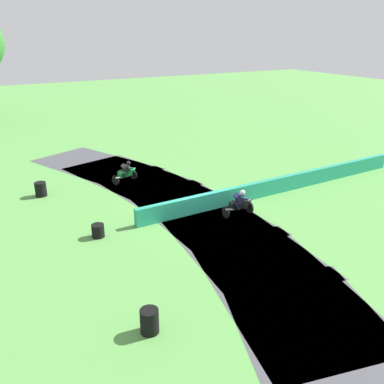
# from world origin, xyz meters

# --- Properties ---
(ground_plane) EXTENTS (120.00, 120.00, 0.00)m
(ground_plane) POSITION_xyz_m (0.00, 0.00, 0.00)
(ground_plane) COLOR #569947
(track_asphalt) EXTENTS (8.68, 30.64, 0.01)m
(track_asphalt) POSITION_xyz_m (-0.86, -0.02, 0.00)
(track_asphalt) COLOR #47474C
(track_asphalt) RESTS_ON ground
(safety_barrier) EXTENTS (18.01, 0.77, 0.90)m
(safety_barrier) POSITION_xyz_m (5.55, 0.15, 0.45)
(safety_barrier) COLOR #239375
(safety_barrier) RESTS_ON ground
(motorcycle_lead_black) EXTENTS (1.69, 0.73, 1.42)m
(motorcycle_lead_black) POSITION_xyz_m (1.60, -1.38, 0.66)
(motorcycle_lead_black) COLOR black
(motorcycle_lead_black) RESTS_ON ground
(motorcycle_chase_green) EXTENTS (1.73, 1.19, 1.43)m
(motorcycle_chase_green) POSITION_xyz_m (-1.55, 6.02, 0.64)
(motorcycle_chase_green) COLOR black
(motorcycle_chase_green) RESTS_ON ground
(tire_stack_near) EXTENTS (0.58, 0.58, 0.80)m
(tire_stack_near) POSITION_xyz_m (-5.84, -7.12, 0.40)
(tire_stack_near) COLOR black
(tire_stack_near) RESTS_ON ground
(tire_stack_mid_a) EXTENTS (0.57, 0.57, 0.60)m
(tire_stack_mid_a) POSITION_xyz_m (-5.28, -0.17, 0.30)
(tire_stack_mid_a) COLOR black
(tire_stack_mid_a) RESTS_ON ground
(tire_stack_mid_b) EXTENTS (0.63, 0.63, 0.80)m
(tire_stack_mid_b) POSITION_xyz_m (-6.55, 6.19, 0.40)
(tire_stack_mid_b) COLOR black
(tire_stack_mid_b) RESTS_ON ground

